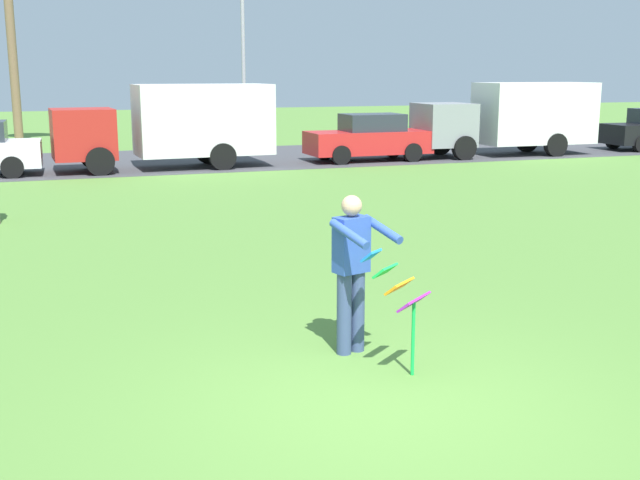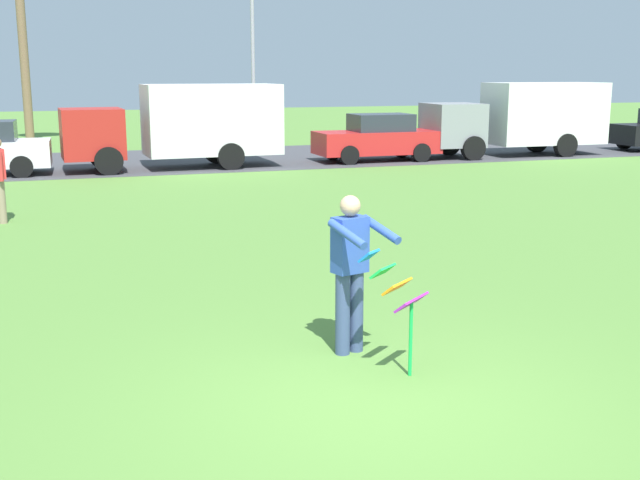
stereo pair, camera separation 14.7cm
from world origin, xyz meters
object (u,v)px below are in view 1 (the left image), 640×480
at_px(parked_car_red, 369,138).
at_px(streetlight_pole, 242,47).
at_px(person_kite_flyer, 352,268).
at_px(kite_held, 399,292).
at_px(parked_truck_red_cab, 177,124).
at_px(parked_truck_grey_van, 515,116).

distance_m(parked_car_red, streetlight_pole, 8.55).
xyz_separation_m(person_kite_flyer, parked_car_red, (7.58, 17.49, -0.18)).
height_order(person_kite_flyer, kite_held, person_kite_flyer).
height_order(kite_held, parked_truck_red_cab, parked_truck_red_cab).
bearing_deg(kite_held, parked_truck_grey_van, 54.22).
bearing_deg(streetlight_pole, person_kite_flyer, -101.45).
distance_m(person_kite_flyer, parked_truck_grey_van, 21.99).
relative_size(person_kite_flyer, parked_truck_red_cab, 0.26).
relative_size(person_kite_flyer, parked_truck_grey_van, 0.26).
distance_m(parked_car_red, parked_truck_grey_van, 5.78).
height_order(parked_truck_red_cab, parked_truck_grey_van, same).
xyz_separation_m(kite_held, parked_car_red, (7.35, 18.17, -0.08)).
xyz_separation_m(person_kite_flyer, streetlight_pole, (5.06, 24.99, 3.05)).
xyz_separation_m(person_kite_flyer, kite_held, (0.23, -0.69, -0.10)).
bearing_deg(person_kite_flyer, parked_car_red, 66.55).
relative_size(kite_held, streetlight_pole, 0.18).
bearing_deg(parked_car_red, person_kite_flyer, -113.45).
height_order(person_kite_flyer, parked_car_red, person_kite_flyer).
relative_size(person_kite_flyer, streetlight_pole, 0.25).
relative_size(parked_truck_red_cab, parked_car_red, 1.61).
bearing_deg(parked_truck_grey_van, person_kite_flyer, -127.32).
relative_size(kite_held, parked_car_red, 0.29).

